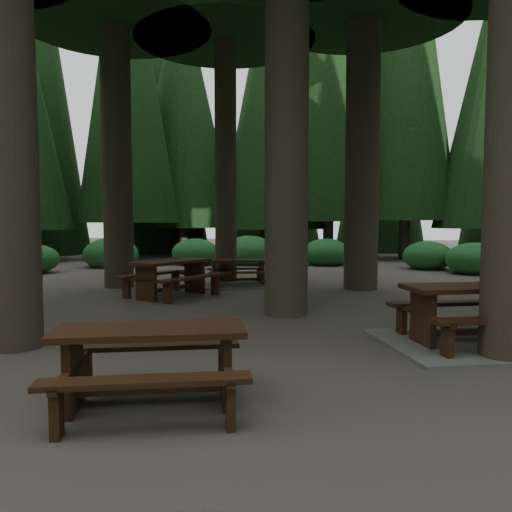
% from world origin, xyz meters
% --- Properties ---
extents(ground, '(80.00, 80.00, 0.00)m').
position_xyz_m(ground, '(0.00, 0.00, 0.00)').
color(ground, '#4C463E').
rests_on(ground, ground).
extents(picnic_table_a, '(3.18, 2.88, 0.89)m').
position_xyz_m(picnic_table_a, '(3.80, -1.79, 0.32)').
color(picnic_table_a, gray).
rests_on(picnic_table_a, ground).
extents(picnic_table_b, '(2.37, 2.55, 0.88)m').
position_xyz_m(picnic_table_b, '(-2.16, 2.00, 0.59)').
color(picnic_table_b, '#382111').
rests_on(picnic_table_b, ground).
extents(picnic_table_c, '(2.61, 2.37, 0.73)m').
position_xyz_m(picnic_table_c, '(-1.00, 4.31, 0.24)').
color(picnic_table_c, gray).
rests_on(picnic_table_c, ground).
extents(picnic_table_e, '(2.18, 1.94, 0.80)m').
position_xyz_m(picnic_table_e, '(0.00, -4.90, 0.53)').
color(picnic_table_e, '#382111').
rests_on(picnic_table_e, ground).
extents(shrub_ring, '(23.86, 24.64, 1.49)m').
position_xyz_m(shrub_ring, '(0.70, 0.75, 0.40)').
color(shrub_ring, '#205F2A').
rests_on(shrub_ring, ground).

